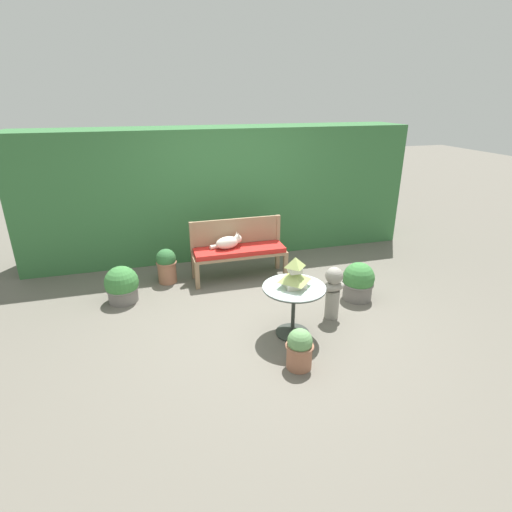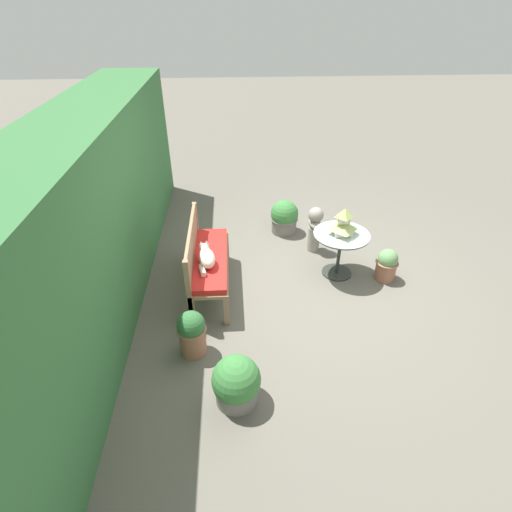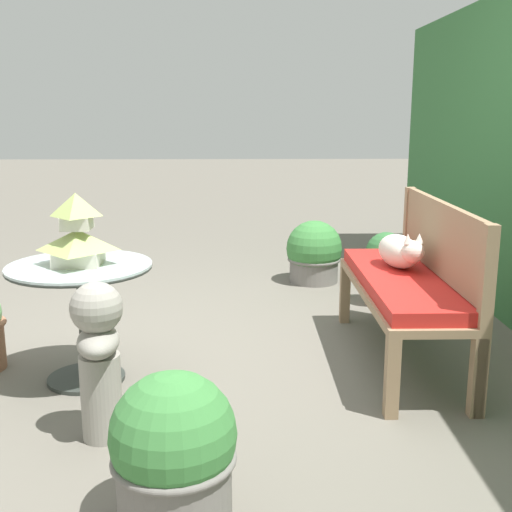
% 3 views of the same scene
% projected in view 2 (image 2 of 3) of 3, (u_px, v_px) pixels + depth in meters
% --- Properties ---
extents(ground, '(30.00, 30.00, 0.00)m').
position_uv_depth(ground, '(302.00, 284.00, 5.12)').
color(ground, '#666056').
extents(foliage_hedge_back, '(6.40, 0.92, 2.10)m').
position_uv_depth(foliage_hedge_back, '(89.00, 217.00, 4.41)').
color(foliage_hedge_back, '#38703D').
rests_on(foliage_hedge_back, ground).
extents(garden_bench, '(1.38, 0.44, 0.48)m').
position_uv_depth(garden_bench, '(210.00, 261.00, 4.83)').
color(garden_bench, '#937556').
rests_on(garden_bench, ground).
extents(bench_backrest, '(1.38, 0.06, 0.87)m').
position_uv_depth(bench_backrest, '(192.00, 247.00, 4.70)').
color(bench_backrest, '#937556').
rests_on(bench_backrest, ground).
extents(cat, '(0.48, 0.25, 0.22)m').
position_uv_depth(cat, '(206.00, 257.00, 4.60)').
color(cat, silver).
rests_on(cat, garden_bench).
extents(patio_table, '(0.71, 0.71, 0.61)m').
position_uv_depth(patio_table, '(341.00, 243.00, 5.06)').
color(patio_table, '#2D332D').
rests_on(patio_table, ground).
extents(pagoda_birdhouse, '(0.30, 0.30, 0.35)m').
position_uv_depth(pagoda_birdhouse, '(343.00, 223.00, 4.91)').
color(pagoda_birdhouse, beige).
rests_on(pagoda_birdhouse, patio_table).
extents(garden_bust, '(0.32, 0.21, 0.67)m').
position_uv_depth(garden_bust, '(315.00, 227.00, 5.60)').
color(garden_bust, gray).
rests_on(garden_bust, ground).
extents(potted_plant_hedge_corner, '(0.42, 0.42, 0.52)m').
position_uv_depth(potted_plant_hedge_corner, '(284.00, 217.00, 6.11)').
color(potted_plant_hedge_corner, slate).
rests_on(potted_plant_hedge_corner, ground).
extents(potted_plant_table_near, '(0.29, 0.29, 0.43)m').
position_uv_depth(potted_plant_table_near, '(387.00, 265.00, 5.10)').
color(potted_plant_table_near, '#9E664C').
rests_on(potted_plant_table_near, ground).
extents(potted_plant_path_edge, '(0.30, 0.30, 0.52)m').
position_uv_depth(potted_plant_path_edge, '(192.00, 332.00, 4.01)').
color(potted_plant_path_edge, '#9E664C').
rests_on(potted_plant_path_edge, ground).
extents(potted_plant_bench_right, '(0.44, 0.44, 0.49)m').
position_uv_depth(potted_plant_bench_right, '(236.00, 383.00, 3.55)').
color(potted_plant_bench_right, slate).
rests_on(potted_plant_bench_right, ground).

